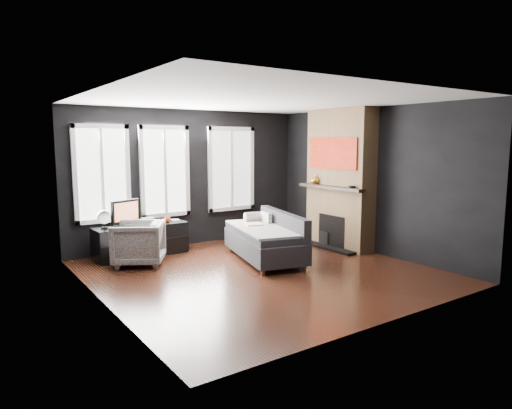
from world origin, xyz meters
TOP-DOWN VIEW (x-y plane):
  - floor at (0.00, 0.00)m, footprint 5.00×5.00m
  - ceiling at (0.00, 0.00)m, footprint 5.00×5.00m
  - wall_back at (0.00, 2.50)m, footprint 5.00×0.02m
  - wall_left at (-2.50, 0.00)m, footprint 0.02×5.00m
  - wall_right at (2.50, 0.00)m, footprint 0.02×5.00m
  - windows at (-0.45, 2.46)m, footprint 4.00×0.16m
  - fireplace at (2.30, 0.60)m, footprint 0.70×1.62m
  - sofa at (0.48, 0.60)m, footprint 1.43×2.14m
  - stripe_pillow at (0.80, 0.98)m, footprint 0.14×0.34m
  - armchair at (-1.45, 1.54)m, footprint 1.04×1.06m
  - media_console at (-1.20, 2.10)m, footprint 1.71×0.63m
  - monitor at (-1.47, 2.12)m, footprint 0.60×0.34m
  - desk_fan at (-1.85, 2.09)m, footprint 0.26×0.26m
  - mug at (-0.69, 2.09)m, footprint 0.12×0.10m
  - book at (-0.56, 2.20)m, footprint 0.15×0.05m
  - storage_box at (-1.07, 2.09)m, footprint 0.22×0.14m
  - mantel_vase at (2.05, 1.05)m, footprint 0.22×0.22m
  - mantel_clock at (2.05, 0.05)m, footprint 0.17×0.17m

SIDE VIEW (x-z plane):
  - floor at x=0.00m, z-range 0.00..0.00m
  - media_console at x=-1.20m, z-range 0.00..0.58m
  - armchair at x=-1.45m, z-range 0.00..0.82m
  - sofa at x=0.48m, z-range 0.00..0.84m
  - stripe_pillow at x=0.80m, z-range 0.44..0.77m
  - mug at x=-0.69m, z-range 0.58..0.69m
  - storage_box at x=-1.07m, z-range 0.58..0.70m
  - book at x=-0.56m, z-range 0.58..0.78m
  - desk_fan at x=-1.85m, z-range 0.58..0.91m
  - monitor at x=-1.47m, z-range 0.58..1.11m
  - mantel_clock at x=2.05m, z-range 1.23..1.27m
  - mantel_vase at x=2.05m, z-range 1.23..1.41m
  - wall_back at x=0.00m, z-range 0.00..2.70m
  - wall_left at x=-2.50m, z-range 0.00..2.70m
  - wall_right at x=2.50m, z-range 0.00..2.70m
  - fireplace at x=2.30m, z-range 0.00..2.70m
  - windows at x=-0.45m, z-range 1.50..3.26m
  - ceiling at x=0.00m, z-range 2.70..2.70m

